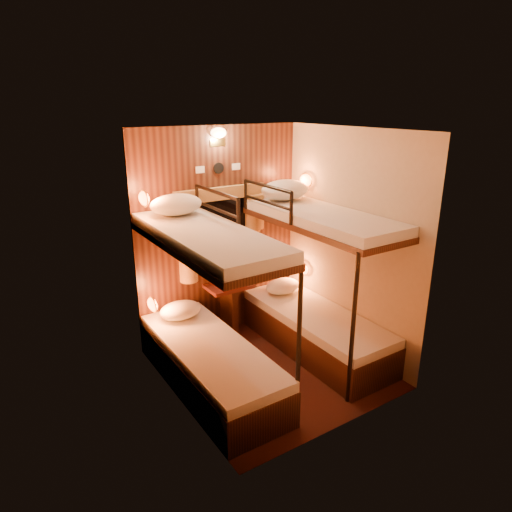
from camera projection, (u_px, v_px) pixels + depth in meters
floor at (270, 369)px, 4.73m from camera, size 2.10×2.10×0.00m
ceiling at (273, 130)px, 3.96m from camera, size 2.10×2.10×0.00m
wall_back at (219, 234)px, 5.18m from camera, size 2.40×0.00×2.40m
wall_front at (349, 298)px, 3.51m from camera, size 2.40×0.00×2.40m
wall_left at (174, 281)px, 3.83m from camera, size 0.00×2.40×2.40m
wall_right at (348, 243)px, 4.86m from camera, size 0.00×2.40×2.40m
back_panel at (219, 235)px, 5.17m from camera, size 2.00×0.03×2.40m
bunk_left at (210, 335)px, 4.28m from camera, size 0.72×1.90×1.82m
bunk_right at (316, 303)px, 4.94m from camera, size 0.72×1.90×1.82m
window at (221, 237)px, 5.15m from camera, size 1.00×0.12×0.79m
curtains at (222, 230)px, 5.10m from camera, size 1.10×0.22×1.00m
back_fixtures at (218, 140)px, 4.80m from camera, size 0.54×0.09×0.48m
reading_lamps at (234, 238)px, 4.89m from camera, size 2.00×0.20×1.25m
table at (229, 303)px, 5.28m from camera, size 0.50×0.34×0.66m
bottle_left at (223, 277)px, 5.19m from camera, size 0.06×0.06×0.21m
bottle_right at (230, 275)px, 5.21m from camera, size 0.07×0.07×0.24m
sachet_a at (235, 283)px, 5.24m from camera, size 0.07×0.06×0.01m
sachet_b at (239, 280)px, 5.34m from camera, size 0.07×0.06×0.01m
pillow_lower_left at (180, 310)px, 4.81m from camera, size 0.45×0.32×0.18m
pillow_lower_right at (283, 286)px, 5.44m from camera, size 0.44×0.31×0.17m
pillow_upper_left at (176, 204)px, 4.40m from camera, size 0.52×0.37×0.20m
pillow_upper_right at (285, 190)px, 5.06m from camera, size 0.57×0.41×0.22m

